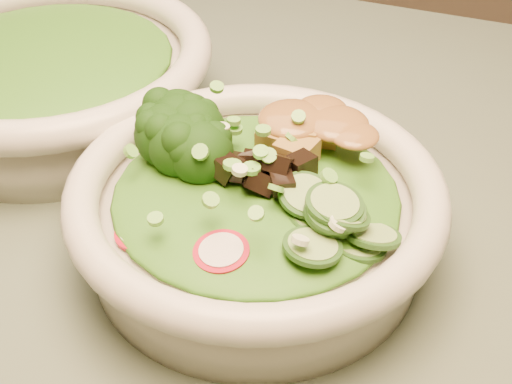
% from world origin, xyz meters
% --- Properties ---
extents(dining_table, '(1.20, 0.80, 0.75)m').
position_xyz_m(dining_table, '(0.00, 0.00, 0.64)').
color(dining_table, black).
rests_on(dining_table, ground).
extents(salad_bowl, '(0.27, 0.27, 0.07)m').
position_xyz_m(salad_bowl, '(-0.13, -0.06, 0.79)').
color(salad_bowl, beige).
rests_on(salad_bowl, dining_table).
extents(side_bowl, '(0.30, 0.30, 0.08)m').
position_xyz_m(side_bowl, '(-0.38, 0.04, 0.79)').
color(side_bowl, beige).
rests_on(side_bowl, dining_table).
extents(lettuce_bed, '(0.20, 0.20, 0.02)m').
position_xyz_m(lettuce_bed, '(-0.13, -0.06, 0.81)').
color(lettuce_bed, '#266615').
rests_on(lettuce_bed, salad_bowl).
extents(side_lettuce, '(0.20, 0.20, 0.02)m').
position_xyz_m(side_lettuce, '(-0.38, 0.04, 0.81)').
color(side_lettuce, '#266615').
rests_on(side_lettuce, side_bowl).
extents(broccoli_florets, '(0.10, 0.10, 0.04)m').
position_xyz_m(broccoli_florets, '(-0.19, -0.05, 0.83)').
color(broccoli_florets, black).
rests_on(broccoli_florets, salad_bowl).
extents(radish_slices, '(0.12, 0.08, 0.02)m').
position_xyz_m(radish_slices, '(-0.15, -0.13, 0.81)').
color(radish_slices, '#A20C1E').
rests_on(radish_slices, salad_bowl).
extents(cucumber_slices, '(0.09, 0.09, 0.04)m').
position_xyz_m(cucumber_slices, '(-0.07, -0.08, 0.82)').
color(cucumber_slices, '#9DC26B').
rests_on(cucumber_slices, salad_bowl).
extents(mushroom_heap, '(0.09, 0.09, 0.04)m').
position_xyz_m(mushroom_heap, '(-0.13, -0.05, 0.82)').
color(mushroom_heap, black).
rests_on(mushroom_heap, salad_bowl).
extents(tofu_cubes, '(0.11, 0.09, 0.04)m').
position_xyz_m(tofu_cubes, '(-0.11, -0.01, 0.82)').
color(tofu_cubes, olive).
rests_on(tofu_cubes, salad_bowl).
extents(peanut_sauce, '(0.07, 0.06, 0.02)m').
position_xyz_m(peanut_sauce, '(-0.11, -0.01, 0.83)').
color(peanut_sauce, brown).
rests_on(peanut_sauce, tofu_cubes).
extents(scallion_garnish, '(0.19, 0.19, 0.02)m').
position_xyz_m(scallion_garnish, '(-0.13, -0.06, 0.83)').
color(scallion_garnish, '#6AB841').
rests_on(scallion_garnish, salad_bowl).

